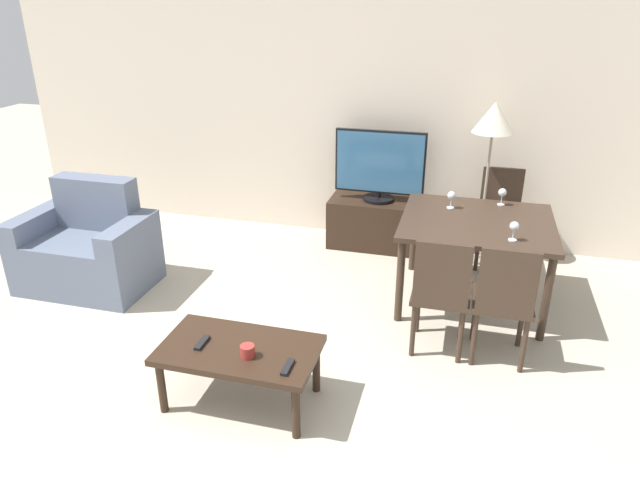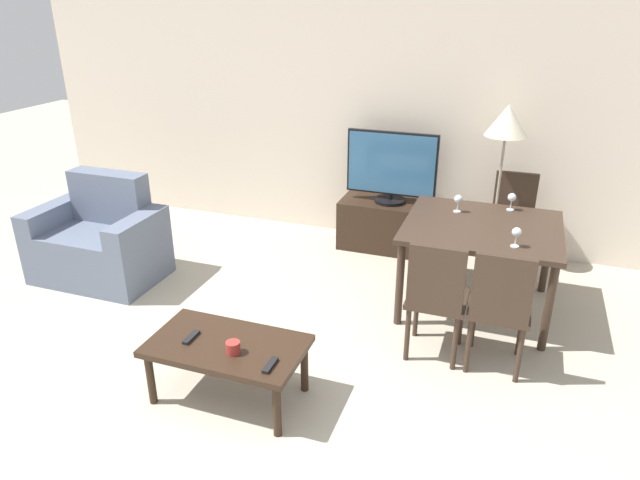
# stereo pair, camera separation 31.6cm
# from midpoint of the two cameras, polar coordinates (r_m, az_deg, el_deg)

# --- Properties ---
(ground_plane) EXTENTS (18.00, 18.00, 0.00)m
(ground_plane) POSITION_cam_midpoint_polar(r_m,az_deg,el_deg) (3.41, -14.33, -21.53)
(ground_plane) COLOR #B2A893
(wall_back) EXTENTS (7.27, 0.06, 2.70)m
(wall_back) POSITION_cam_midpoint_polar(r_m,az_deg,el_deg) (5.79, 1.33, 13.37)
(wall_back) COLOR beige
(wall_back) RESTS_ON ground_plane
(armchair) EXTENTS (1.09, 0.70, 0.92)m
(armchair) POSITION_cam_midpoint_polar(r_m,az_deg,el_deg) (5.37, -23.77, -0.95)
(armchair) COLOR slate
(armchair) RESTS_ON ground_plane
(tv_stand) EXTENTS (0.95, 0.46, 0.49)m
(tv_stand) POSITION_cam_midpoint_polar(r_m,az_deg,el_deg) (5.74, 4.19, 1.70)
(tv_stand) COLOR black
(tv_stand) RESTS_ON ground_plane
(tv) EXTENTS (0.87, 0.30, 0.69)m
(tv) POSITION_cam_midpoint_polar(r_m,az_deg,el_deg) (5.54, 4.36, 7.36)
(tv) COLOR black
(tv) RESTS_ON tv_stand
(coffee_table) EXTENTS (0.96, 0.55, 0.40)m
(coffee_table) POSITION_cam_midpoint_polar(r_m,az_deg,el_deg) (3.59, -10.62, -11.19)
(coffee_table) COLOR black
(coffee_table) RESTS_ON ground_plane
(dining_table) EXTENTS (1.18, 1.05, 0.72)m
(dining_table) POSITION_cam_midpoint_polar(r_m,az_deg,el_deg) (4.65, 13.53, 1.02)
(dining_table) COLOR #38281E
(dining_table) RESTS_ON ground_plane
(dining_chair_near) EXTENTS (0.40, 0.40, 0.90)m
(dining_chair_near) POSITION_cam_midpoint_polar(r_m,az_deg,el_deg) (3.96, 9.79, -5.03)
(dining_chair_near) COLOR #38281E
(dining_chair_near) RESTS_ON ground_plane
(dining_chair_far) EXTENTS (0.40, 0.40, 0.90)m
(dining_chair_far) POSITION_cam_midpoint_polar(r_m,az_deg,el_deg) (5.48, 15.94, 2.64)
(dining_chair_far) COLOR #38281E
(dining_chair_far) RESTS_ON ground_plane
(dining_chair_near_right) EXTENTS (0.40, 0.40, 0.90)m
(dining_chair_near_right) POSITION_cam_midpoint_polar(r_m,az_deg,el_deg) (3.96, 15.75, -5.66)
(dining_chair_near_right) COLOR #38281E
(dining_chair_near_right) RESTS_ON ground_plane
(floor_lamp) EXTENTS (0.36, 0.36, 1.51)m
(floor_lamp) POSITION_cam_midpoint_polar(r_m,az_deg,el_deg) (5.26, 15.29, 11.05)
(floor_lamp) COLOR gray
(floor_lamp) RESTS_ON ground_plane
(remote_primary) EXTENTS (0.04, 0.15, 0.02)m
(remote_primary) POSITION_cam_midpoint_polar(r_m,az_deg,el_deg) (3.34, -6.05, -12.60)
(remote_primary) COLOR black
(remote_primary) RESTS_ON coffee_table
(remote_secondary) EXTENTS (0.04, 0.15, 0.02)m
(remote_secondary) POSITION_cam_midpoint_polar(r_m,az_deg,el_deg) (3.64, -14.21, -9.99)
(remote_secondary) COLOR black
(remote_secondary) RESTS_ON coffee_table
(cup_white_near) EXTENTS (0.09, 0.09, 0.08)m
(cup_white_near) POSITION_cam_midpoint_polar(r_m,az_deg,el_deg) (3.45, -9.92, -10.96)
(cup_white_near) COLOR maroon
(cup_white_near) RESTS_ON coffee_table
(wine_glass_left) EXTENTS (0.07, 0.07, 0.15)m
(wine_glass_left) POSITION_cam_midpoint_polar(r_m,az_deg,el_deg) (4.80, 11.18, 4.26)
(wine_glass_left) COLOR silver
(wine_glass_left) RESTS_ON dining_table
(wine_glass_center) EXTENTS (0.07, 0.07, 0.15)m
(wine_glass_center) POSITION_cam_midpoint_polar(r_m,az_deg,el_deg) (4.97, 16.05, 4.47)
(wine_glass_center) COLOR silver
(wine_glass_center) RESTS_ON dining_table
(wine_glass_right) EXTENTS (0.07, 0.07, 0.15)m
(wine_glass_right) POSITION_cam_midpoint_polar(r_m,az_deg,el_deg) (4.26, 16.86, 1.18)
(wine_glass_right) COLOR silver
(wine_glass_right) RESTS_ON dining_table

